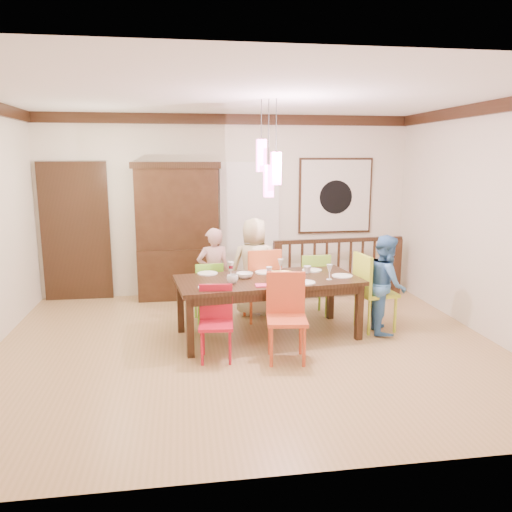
{
  "coord_description": "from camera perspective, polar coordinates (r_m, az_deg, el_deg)",
  "views": [
    {
      "loc": [
        -0.75,
        -5.62,
        2.22
      ],
      "look_at": [
        0.16,
        0.45,
        1.01
      ],
      "focal_mm": 35.0,
      "sensor_mm": 36.0,
      "label": 1
    }
  ],
  "objects": [
    {
      "name": "floor",
      "position": [
        6.09,
        -0.85,
        -10.27
      ],
      "size": [
        6.0,
        6.0,
        0.0
      ],
      "primitive_type": "plane",
      "color": "#AA8752",
      "rests_on": "ground"
    },
    {
      "name": "ceiling",
      "position": [
        5.71,
        -0.94,
        17.96
      ],
      "size": [
        6.0,
        6.0,
        0.0
      ],
      "primitive_type": "plane",
      "rotation": [
        3.14,
        0.0,
        0.0
      ],
      "color": "white",
      "rests_on": "wall_back"
    },
    {
      "name": "wall_back",
      "position": [
        8.19,
        -3.23,
        5.72
      ],
      "size": [
        6.0,
        0.0,
        6.0
      ],
      "primitive_type": "plane",
      "rotation": [
        1.57,
        0.0,
        0.0
      ],
      "color": "beige",
      "rests_on": "floor"
    },
    {
      "name": "wall_right",
      "position": [
        6.8,
        25.1,
        3.57
      ],
      "size": [
        0.0,
        5.0,
        5.0
      ],
      "primitive_type": "plane",
      "rotation": [
        1.57,
        0.0,
        -1.57
      ],
      "color": "beige",
      "rests_on": "floor"
    },
    {
      "name": "crown_molding",
      "position": [
        5.7,
        -0.93,
        17.16
      ],
      "size": [
        6.0,
        5.0,
        0.16
      ],
      "primitive_type": null,
      "color": "black",
      "rests_on": "wall_back"
    },
    {
      "name": "panel_door",
      "position": [
        8.32,
        -19.87,
        2.38
      ],
      "size": [
        1.04,
        0.07,
        2.24
      ],
      "primitive_type": "cube",
      "color": "black",
      "rests_on": "wall_back"
    },
    {
      "name": "white_doorway",
      "position": [
        8.24,
        -0.75,
        2.97
      ],
      "size": [
        0.97,
        0.05,
        2.22
      ],
      "primitive_type": "cube",
      "color": "silver",
      "rests_on": "wall_back"
    },
    {
      "name": "painting",
      "position": [
        8.49,
        9.05,
        6.81
      ],
      "size": [
        1.25,
        0.06,
        1.25
      ],
      "color": "black",
      "rests_on": "wall_back"
    },
    {
      "name": "pendant_cluster",
      "position": [
        6.04,
        1.45,
        10.04
      ],
      "size": [
        0.27,
        0.21,
        1.14
      ],
      "color": "#F84AAB",
      "rests_on": "ceiling"
    },
    {
      "name": "dining_table",
      "position": [
        6.23,
        1.38,
        -3.26
      ],
      "size": [
        2.36,
        1.29,
        0.75
      ],
      "rotation": [
        0.0,
        0.0,
        0.12
      ],
      "color": "black",
      "rests_on": "floor"
    },
    {
      "name": "chair_far_left",
      "position": [
        6.9,
        -5.54,
        -3.53
      ],
      "size": [
        0.42,
        0.42,
        0.84
      ],
      "rotation": [
        0.0,
        0.0,
        3.26
      ],
      "color": "#7BD130",
      "rests_on": "floor"
    },
    {
      "name": "chair_far_mid",
      "position": [
        6.9,
        0.53,
        -2.59
      ],
      "size": [
        0.51,
        0.51,
        1.02
      ],
      "rotation": [
        0.0,
        0.0,
        3.26
      ],
      "color": "#C95928",
      "rests_on": "floor"
    },
    {
      "name": "chair_far_right",
      "position": [
        7.16,
        6.45,
        -2.69
      ],
      "size": [
        0.42,
        0.42,
        0.91
      ],
      "rotation": [
        0.0,
        0.0,
        3.16
      ],
      "color": "#79B531",
      "rests_on": "floor"
    },
    {
      "name": "chair_near_left",
      "position": [
        5.57,
        -4.6,
        -7.19
      ],
      "size": [
        0.41,
        0.41,
        0.83
      ],
      "rotation": [
        0.0,
        0.0,
        -0.09
      ],
      "color": "#B31327",
      "rests_on": "floor"
    },
    {
      "name": "chair_near_mid",
      "position": [
        5.52,
        3.54,
        -6.48
      ],
      "size": [
        0.49,
        0.49,
        0.97
      ],
      "rotation": [
        0.0,
        0.0,
        -0.13
      ],
      "color": "#CA4927",
      "rests_on": "floor"
    },
    {
      "name": "chair_end_right",
      "position": [
        6.68,
        13.58,
        -3.4
      ],
      "size": [
        0.51,
        0.51,
        1.02
      ],
      "rotation": [
        0.0,
        0.0,
        1.7
      ],
      "color": "#B4CB2C",
      "rests_on": "floor"
    },
    {
      "name": "china_hutch",
      "position": [
        8.0,
        -8.93,
        2.85
      ],
      "size": [
        1.37,
        0.46,
        2.16
      ],
      "color": "black",
      "rests_on": "floor"
    },
    {
      "name": "balustrade",
      "position": [
        8.15,
        9.4,
        -1.21
      ],
      "size": [
        2.17,
        0.22,
        0.96
      ],
      "rotation": [
        0.0,
        0.0,
        0.07
      ],
      "color": "black",
      "rests_on": "floor"
    },
    {
      "name": "person_far_left",
      "position": [
        6.98,
        -4.86,
        -1.99
      ],
      "size": [
        0.51,
        0.38,
        1.28
      ],
      "primitive_type": "imported",
      "rotation": [
        0.0,
        0.0,
        3.31
      ],
      "color": "#D5A2A2",
      "rests_on": "floor"
    },
    {
      "name": "person_far_mid",
      "position": [
        7.09,
        -0.16,
        -1.24
      ],
      "size": [
        0.72,
        0.51,
        1.4
      ],
      "primitive_type": "imported",
      "rotation": [
        0.0,
        0.0,
        3.05
      ],
      "color": "beige",
      "rests_on": "floor"
    },
    {
      "name": "person_end_right",
      "position": [
        6.62,
        14.6,
        -3.11
      ],
      "size": [
        0.59,
        0.7,
        1.27
      ],
      "primitive_type": "imported",
      "rotation": [
        0.0,
        0.0,
        1.38
      ],
      "color": "#447CBE",
      "rests_on": "floor"
    },
    {
      "name": "serving_bowl",
      "position": [
        6.17,
        2.99,
        -2.31
      ],
      "size": [
        0.35,
        0.35,
        0.08
      ],
      "primitive_type": "imported",
      "rotation": [
        0.0,
        0.0,
        0.09
      ],
      "color": "gold",
      "rests_on": "dining_table"
    },
    {
      "name": "small_bowl",
      "position": [
        6.22,
        -1.3,
        -2.23
      ],
      "size": [
        0.26,
        0.26,
        0.07
      ],
      "primitive_type": "imported",
      "rotation": [
        0.0,
        0.0,
        0.31
      ],
      "color": "white",
      "rests_on": "dining_table"
    },
    {
      "name": "cup_left",
      "position": [
        5.96,
        -2.7,
        -2.66
      ],
      "size": [
        0.17,
        0.17,
        0.11
      ],
      "primitive_type": "imported",
      "rotation": [
        0.0,
        0.0,
        0.3
      ],
      "color": "silver",
      "rests_on": "dining_table"
    },
    {
      "name": "cup_right",
      "position": [
        6.52,
        5.89,
        -1.54
      ],
      "size": [
        0.13,
        0.13,
        0.09
      ],
      "primitive_type": "imported",
      "rotation": [
        0.0,
        0.0,
        0.3
      ],
      "color": "silver",
      "rests_on": "dining_table"
    },
    {
      "name": "plate_far_left",
      "position": [
        6.47,
        -5.55,
        -1.98
      ],
      "size": [
        0.26,
        0.26,
        0.01
      ],
      "primitive_type": "cylinder",
      "color": "white",
      "rests_on": "dining_table"
    },
    {
      "name": "plate_far_mid",
      "position": [
        6.51,
        1.02,
        -1.86
      ],
      "size": [
        0.26,
        0.26,
        0.01
      ],
      "primitive_type": "cylinder",
      "color": "white",
      "rests_on": "dining_table"
    },
    {
      "name": "plate_far_right",
      "position": [
        6.66,
        6.41,
        -1.62
      ],
      "size": [
        0.26,
        0.26,
        0.01
      ],
      "primitive_type": "cylinder",
      "color": "white",
      "rests_on": "dining_table"
    },
    {
      "name": "plate_near_left",
      "position": [
        5.79,
        -5.37,
        -3.55
      ],
      "size": [
        0.26,
        0.26,
        0.01
      ],
      "primitive_type": "cylinder",
      "color": "white",
      "rests_on": "dining_table"
    },
    {
      "name": "plate_near_mid",
      "position": [
        6.0,
        5.58,
        -3.03
      ],
      "size": [
        0.26,
        0.26,
        0.01
      ],
      "primitive_type": "cylinder",
      "color": "white",
      "rests_on": "dining_table"
    },
    {
      "name": "plate_end_right",
      "position": [
        6.4,
        9.82,
        -2.25
      ],
      "size": [
        0.26,
        0.26,
        0.01
      ],
      "primitive_type": "cylinder",
      "color": "white",
      "rests_on": "dining_table"
    },
    {
      "name": "wine_glass_a",
      "position": [
        6.29,
        -2.89,
        -1.53
      ],
      "size": [
        0.08,
        0.08,
        0.19
      ],
      "primitive_type": null,
      "color": "#590C19",
      "rests_on": "dining_table"
    },
    {
      "name": "wine_glass_b",
      "position": [
        6.46,
        2.82,
        -1.17
      ],
      "size": [
        0.08,
        0.08,
        0.19
      ],
      "primitive_type": null,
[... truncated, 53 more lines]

